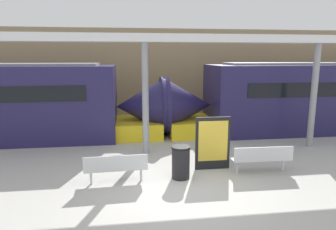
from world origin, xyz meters
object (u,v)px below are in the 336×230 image
at_px(trash_bin, 181,162).
at_px(support_column_near, 145,99).
at_px(bench_far, 262,157).
at_px(poster_board, 213,143).
at_px(bench_near, 116,166).
at_px(support_column_far, 314,96).

height_order(trash_bin, support_column_near, support_column_near).
relative_size(bench_far, poster_board, 1.10).
relative_size(poster_board, support_column_near, 0.42).
xyz_separation_m(poster_board, support_column_near, (-1.96, 1.86, 1.14)).
distance_m(bench_far, support_column_near, 4.36).
bearing_deg(poster_board, trash_bin, -152.49).
xyz_separation_m(bench_near, bench_far, (4.33, 0.22, 0.00)).
distance_m(trash_bin, support_column_near, 2.98).
bearing_deg(bench_near, support_column_far, 17.10).
relative_size(poster_board, support_column_far, 0.42).
xyz_separation_m(trash_bin, support_column_near, (-0.86, 2.43, 1.50)).
bearing_deg(trash_bin, poster_board, 27.51).
bearing_deg(bench_near, trash_bin, 2.69).
xyz_separation_m(bench_near, trash_bin, (1.84, 0.16, -0.02)).
xyz_separation_m(bench_near, support_column_near, (0.98, 2.59, 1.48)).
xyz_separation_m(bench_far, support_column_far, (3.07, 2.37, 1.48)).
height_order(bench_near, support_column_far, support_column_far).
bearing_deg(trash_bin, bench_near, -175.14).
relative_size(support_column_near, support_column_far, 1.00).
relative_size(bench_near, support_column_near, 0.44).
height_order(bench_far, support_column_far, support_column_far).
height_order(bench_near, bench_far, same).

